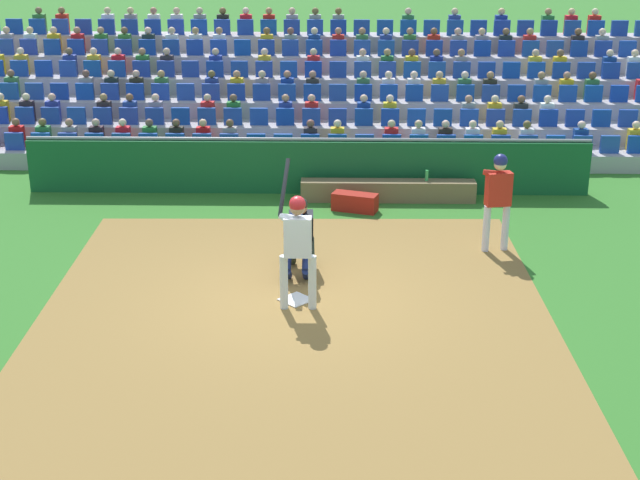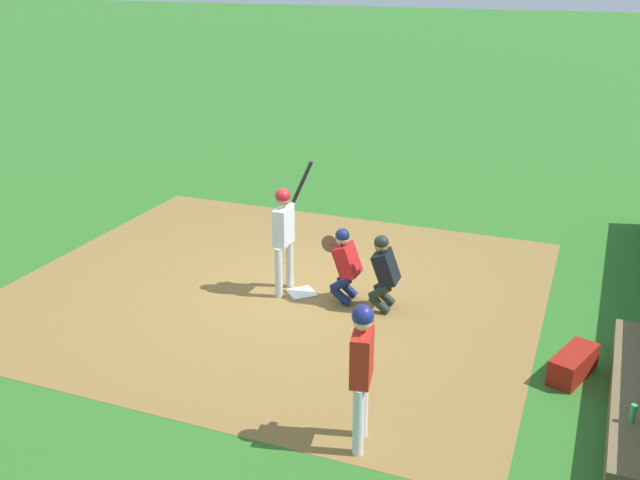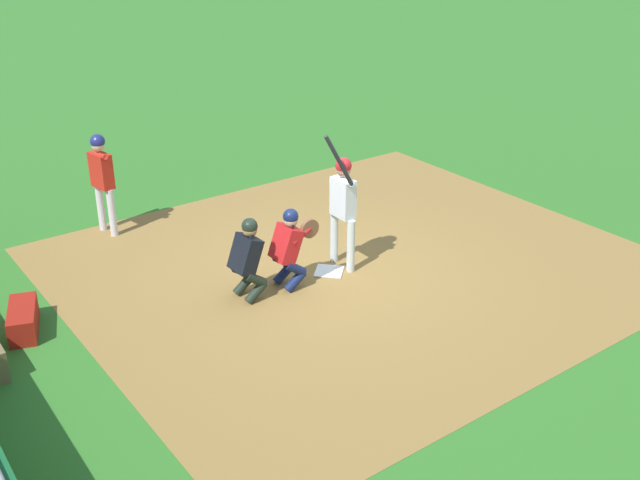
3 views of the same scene
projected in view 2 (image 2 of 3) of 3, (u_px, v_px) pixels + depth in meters
The scene contains 10 objects.
ground_plane at pixel (302, 293), 12.45m from camera, with size 160.00×160.00×0.00m, color #2F6E25.
infield_dirt_patch at pixel (275, 288), 12.63m from camera, with size 7.98×8.96×0.01m, color olive.
home_plate_marker at pixel (302, 292), 12.45m from camera, with size 0.44×0.44×0.02m, color white.
batter_at_plate at pixel (284, 228), 12.10m from camera, with size 0.60×0.62×2.34m.
catcher_crouching at pixel (344, 261), 11.95m from camera, with size 0.46×0.71×1.30m.
home_plate_umpire at pixel (384, 269), 11.65m from camera, with size 0.48×0.48×1.30m.
dugout_bench at pixel (627, 400), 9.04m from camera, with size 3.70×0.40×0.44m, color brown.
water_bottle_on_bench at pixel (633, 413), 8.21m from camera, with size 0.07×0.07×0.23m, color green.
equipment_duffel_bag at pixel (573, 364), 9.91m from camera, with size 0.92×0.36×0.37m, color maroon.
on_deck_batter at pixel (362, 361), 8.17m from camera, with size 0.57×0.30×1.83m.
Camera 2 is at (-10.31, -4.59, 5.35)m, focal length 40.60 mm.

